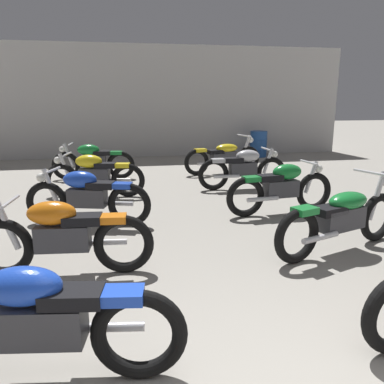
# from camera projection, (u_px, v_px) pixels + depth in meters

# --- Properties ---
(back_wall) EXTENTS (13.22, 0.24, 3.60)m
(back_wall) POSITION_uv_depth(u_px,v_px,m) (151.00, 102.00, 12.76)
(back_wall) COLOR #BCBAB7
(back_wall) RESTS_ON ground
(motorcycle_left_row_0) EXTENTS (1.97, 0.51, 0.88)m
(motorcycle_left_row_0) POSITION_uv_depth(u_px,v_px,m) (40.00, 320.00, 2.60)
(motorcycle_left_row_0) COLOR black
(motorcycle_left_row_0) RESTS_ON ground
(motorcycle_left_row_1) EXTENTS (1.97, 0.48, 0.88)m
(motorcycle_left_row_1) POSITION_uv_depth(u_px,v_px,m) (62.00, 235.00, 4.21)
(motorcycle_left_row_1) COLOR black
(motorcycle_left_row_1) RESTS_ON ground
(motorcycle_left_row_2) EXTENTS (1.93, 0.69, 0.88)m
(motorcycle_left_row_2) POSITION_uv_depth(u_px,v_px,m) (87.00, 196.00, 5.91)
(motorcycle_left_row_2) COLOR black
(motorcycle_left_row_2) RESTS_ON ground
(motorcycle_left_row_3) EXTENTS (1.96, 0.56, 0.88)m
(motorcycle_left_row_3) POSITION_uv_depth(u_px,v_px,m) (94.00, 174.00, 7.61)
(motorcycle_left_row_3) COLOR black
(motorcycle_left_row_3) RESTS_ON ground
(motorcycle_left_row_4) EXTENTS (1.97, 0.48, 0.88)m
(motorcycle_left_row_4) POSITION_uv_depth(u_px,v_px,m) (93.00, 160.00, 9.29)
(motorcycle_left_row_4) COLOR black
(motorcycle_left_row_4) RESTS_ON ground
(motorcycle_right_row_1) EXTENTS (2.08, 0.95, 0.97)m
(motorcycle_right_row_1) POSITION_uv_depth(u_px,v_px,m) (342.00, 217.00, 4.88)
(motorcycle_right_row_1) COLOR black
(motorcycle_right_row_1) RESTS_ON ground
(motorcycle_right_row_2) EXTENTS (1.97, 0.55, 0.88)m
(motorcycle_right_row_2) POSITION_uv_depth(u_px,v_px,m) (282.00, 187.00, 6.50)
(motorcycle_right_row_2) COLOR black
(motorcycle_right_row_2) RESTS_ON ground
(motorcycle_right_row_3) EXTENTS (1.97, 0.48, 0.88)m
(motorcycle_right_row_3) POSITION_uv_depth(u_px,v_px,m) (243.00, 168.00, 8.29)
(motorcycle_right_row_3) COLOR black
(motorcycle_right_row_3) RESTS_ON ground
(motorcycle_right_row_4) EXTENTS (2.14, 0.79, 0.97)m
(motorcycle_right_row_4) POSITION_uv_depth(u_px,v_px,m) (224.00, 156.00, 10.03)
(motorcycle_right_row_4) COLOR black
(motorcycle_right_row_4) RESTS_ON ground
(oil_drum) EXTENTS (0.59, 0.59, 0.85)m
(oil_drum) POSITION_uv_depth(u_px,v_px,m) (258.00, 144.00, 12.92)
(oil_drum) COLOR #23519E
(oil_drum) RESTS_ON ground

